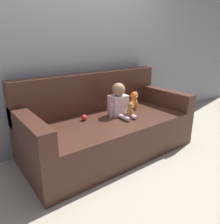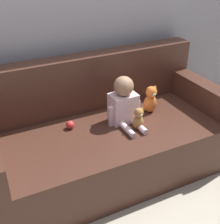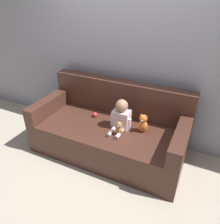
{
  "view_description": "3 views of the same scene",
  "coord_description": "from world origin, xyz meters",
  "px_view_note": "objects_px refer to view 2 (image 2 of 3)",
  "views": [
    {
      "loc": [
        -1.49,
        -1.99,
        1.38
      ],
      "look_at": [
        -0.07,
        -0.1,
        0.57
      ],
      "focal_mm": 35.0,
      "sensor_mm": 36.0,
      "label": 1
    },
    {
      "loc": [
        -0.96,
        -1.97,
        1.84
      ],
      "look_at": [
        -0.0,
        -0.06,
        0.62
      ],
      "focal_mm": 50.0,
      "sensor_mm": 36.0,
      "label": 2
    },
    {
      "loc": [
        1.1,
        -2.24,
        2.09
      ],
      "look_at": [
        0.06,
        -0.07,
        0.71
      ],
      "focal_mm": 35.0,
      "sensor_mm": 36.0,
      "label": 3
    }
  ],
  "objects_px": {
    "teddy_bear_brown": "(138,119)",
    "plush_toy_side": "(151,99)",
    "toy_ball": "(70,125)",
    "person_baby": "(124,103)",
    "couch": "(104,136)"
  },
  "relations": [
    {
      "from": "teddy_bear_brown",
      "to": "plush_toy_side",
      "type": "distance_m",
      "value": 0.32
    },
    {
      "from": "teddy_bear_brown",
      "to": "plush_toy_side",
      "type": "relative_size",
      "value": 0.77
    },
    {
      "from": "plush_toy_side",
      "to": "toy_ball",
      "type": "bearing_deg",
      "value": 175.59
    },
    {
      "from": "person_baby",
      "to": "plush_toy_side",
      "type": "xyz_separation_m",
      "value": [
        0.29,
        0.04,
        -0.05
      ]
    },
    {
      "from": "couch",
      "to": "teddy_bear_brown",
      "type": "xyz_separation_m",
      "value": [
        0.22,
        -0.2,
        0.22
      ]
    },
    {
      "from": "person_baby",
      "to": "toy_ball",
      "type": "xyz_separation_m",
      "value": [
        -0.45,
        0.1,
        -0.14
      ]
    },
    {
      "from": "person_baby",
      "to": "plush_toy_side",
      "type": "distance_m",
      "value": 0.3
    },
    {
      "from": "couch",
      "to": "plush_toy_side",
      "type": "xyz_separation_m",
      "value": [
        0.46,
        0.0,
        0.25
      ]
    },
    {
      "from": "couch",
      "to": "plush_toy_side",
      "type": "bearing_deg",
      "value": 0.17
    },
    {
      "from": "teddy_bear_brown",
      "to": "person_baby",
      "type": "bearing_deg",
      "value": 106.4
    },
    {
      "from": "person_baby",
      "to": "teddy_bear_brown",
      "type": "height_order",
      "value": "person_baby"
    },
    {
      "from": "person_baby",
      "to": "couch",
      "type": "bearing_deg",
      "value": 167.24
    },
    {
      "from": "plush_toy_side",
      "to": "toy_ball",
      "type": "distance_m",
      "value": 0.75
    },
    {
      "from": "plush_toy_side",
      "to": "toy_ball",
      "type": "relative_size",
      "value": 3.65
    },
    {
      "from": "couch",
      "to": "toy_ball",
      "type": "distance_m",
      "value": 0.33
    }
  ]
}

